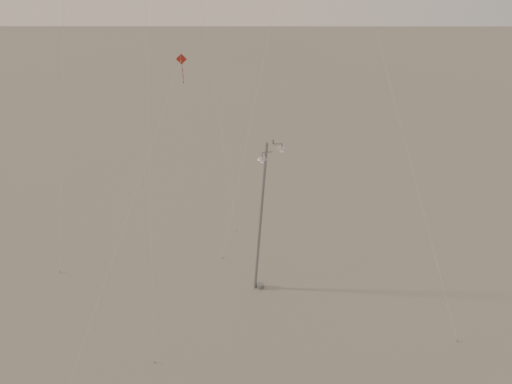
{
  "coord_description": "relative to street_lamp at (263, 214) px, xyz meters",
  "views": [
    {
      "loc": [
        1.33,
        -22.68,
        22.16
      ],
      "look_at": [
        1.26,
        5.0,
        7.18
      ],
      "focal_mm": 40.0,
      "sensor_mm": 36.0,
      "label": 1
    }
  ],
  "objects": [
    {
      "name": "kite_3",
      "position": [
        -5.88,
        1.02,
        4.8
      ],
      "size": [
        5.27,
        16.08,
        13.52
      ],
      "rotation": [
        0.0,
        0.0,
        -0.1
      ],
      "color": "maroon",
      "rests_on": "ground"
    },
    {
      "name": "street_lamp",
      "position": [
        0.0,
        0.0,
        0.0
      ],
      "size": [
        1.83,
        0.72,
        9.99
      ],
      "color": "gray",
      "rests_on": "ground"
    },
    {
      "name": "kite_4",
      "position": [
        7.23,
        6.82,
        8.03
      ],
      "size": [
        4.97,
        16.18,
        18.65
      ],
      "rotation": [
        0.0,
        0.0,
        1.96
      ],
      "color": "#352F2C",
      "rests_on": "ground"
    },
    {
      "name": "ground",
      "position": [
        -1.65,
        -5.72,
        -5.32
      ],
      "size": [
        160.0,
        160.0,
        0.0
      ],
      "primitive_type": "plane",
      "color": "gray",
      "rests_on": "ground"
    }
  ]
}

